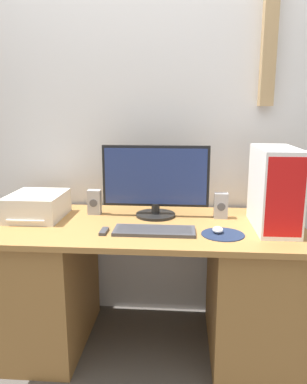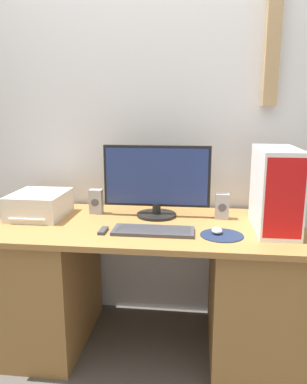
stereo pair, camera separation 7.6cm
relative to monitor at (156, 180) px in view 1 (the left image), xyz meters
The scene contains 11 objects.
wall_back 0.48m from the monitor, 98.52° to the left, with size 6.40×0.13×2.70m.
desk 0.61m from the monitor, 103.53° to the right, with size 1.72×0.77×0.76m.
monitor is the anchor object (origin of this frame).
keyboard 0.37m from the monitor, 86.95° to the right, with size 0.42×0.16×0.02m.
mousepad 0.53m from the monitor, 40.59° to the right, with size 0.22×0.22×0.00m.
mouse 0.49m from the monitor, 40.59° to the right, with size 0.05×0.07×0.03m.
computer_tower 0.66m from the monitor, 15.16° to the right, with size 0.20×0.43×0.43m.
printer 0.71m from the monitor, behind, with size 0.30×0.36×0.14m.
speaker_left 0.40m from the monitor, behind, with size 0.08×0.06×0.15m.
speaker_right 0.41m from the monitor, ahead, with size 0.08×0.06×0.15m.
remote_control 0.46m from the monitor, 126.49° to the right, with size 0.03×0.11×0.02m.
Camera 1 is at (0.19, -1.60, 1.38)m, focal length 35.00 mm.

